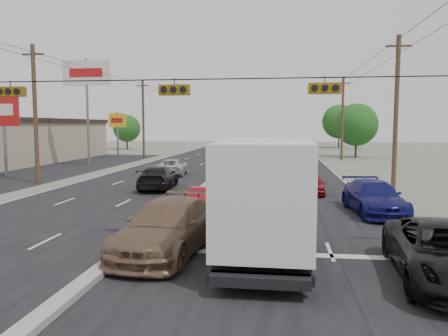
% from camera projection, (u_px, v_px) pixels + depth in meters
% --- Properties ---
extents(ground, '(200.00, 200.00, 0.00)m').
position_uv_depth(ground, '(135.00, 245.00, 15.55)').
color(ground, '#606356').
rests_on(ground, ground).
extents(road_surface, '(20.00, 160.00, 0.02)m').
position_uv_depth(road_surface, '(231.00, 167.00, 45.15)').
color(road_surface, black).
rests_on(road_surface, ground).
extents(center_median, '(0.50, 160.00, 0.20)m').
position_uv_depth(center_median, '(231.00, 166.00, 45.14)').
color(center_median, gray).
rests_on(center_median, ground).
extents(parking_lot, '(10.00, 42.00, 0.02)m').
position_uv_depth(parking_lot, '(51.00, 169.00, 42.40)').
color(parking_lot, black).
rests_on(parking_lot, ground).
extents(utility_pole_left_b, '(1.60, 0.30, 10.00)m').
position_uv_depth(utility_pole_left_b, '(35.00, 113.00, 31.46)').
color(utility_pole_left_b, '#422D1E').
rests_on(utility_pole_left_b, ground).
extents(utility_pole_left_c, '(1.60, 0.30, 10.00)m').
position_uv_depth(utility_pole_left_c, '(143.00, 119.00, 56.13)').
color(utility_pole_left_c, '#422D1E').
rests_on(utility_pole_left_c, ground).
extents(utility_pole_right_b, '(1.60, 0.30, 10.00)m').
position_uv_depth(utility_pole_right_b, '(396.00, 112.00, 28.24)').
color(utility_pole_right_b, '#422D1E').
rests_on(utility_pole_right_b, ground).
extents(utility_pole_right_c, '(1.60, 0.30, 10.00)m').
position_uv_depth(utility_pole_right_c, '(342.00, 118.00, 52.92)').
color(utility_pole_right_c, '#422D1E').
rests_on(utility_pole_right_c, ground).
extents(traffic_signals, '(25.00, 0.30, 0.54)m').
position_uv_depth(traffic_signals, '(172.00, 89.00, 14.83)').
color(traffic_signals, black).
rests_on(traffic_signals, ground).
extents(pole_sign_mid, '(2.60, 0.25, 7.00)m').
position_uv_depth(pole_sign_mid, '(4.00, 115.00, 35.00)').
color(pole_sign_mid, slate).
rests_on(pole_sign_mid, ground).
extents(pole_sign_billboard, '(5.00, 0.25, 11.00)m').
position_uv_depth(pole_sign_billboard, '(87.00, 80.00, 44.18)').
color(pole_sign_billboard, slate).
rests_on(pole_sign_billboard, ground).
extents(pole_sign_far, '(2.20, 0.25, 6.00)m').
position_uv_depth(pole_sign_far, '(117.00, 124.00, 56.65)').
color(pole_sign_far, slate).
rests_on(pole_sign_far, ground).
extents(tree_left_far, '(4.80, 4.80, 6.12)m').
position_uv_depth(tree_left_far, '(127.00, 128.00, 77.23)').
color(tree_left_far, '#382619').
rests_on(tree_left_far, ground).
extents(tree_right_mid, '(5.60, 5.60, 7.14)m').
position_uv_depth(tree_right_mid, '(356.00, 125.00, 57.60)').
color(tree_right_mid, '#382619').
rests_on(tree_right_mid, ground).
extents(tree_right_far, '(6.40, 6.40, 8.16)m').
position_uv_depth(tree_right_far, '(339.00, 122.00, 82.09)').
color(tree_right_far, '#382619').
rests_on(tree_right_far, ground).
extents(box_truck, '(2.70, 7.50, 3.80)m').
position_uv_depth(box_truck, '(266.00, 199.00, 13.80)').
color(box_truck, black).
rests_on(box_truck, ground).
extents(tan_sedan, '(3.02, 6.15, 1.72)m').
position_uv_depth(tan_sedan, '(168.00, 227.00, 14.55)').
color(tan_sedan, brown).
rests_on(tan_sedan, ground).
extents(red_sedan, '(1.44, 3.78, 1.23)m').
position_uv_depth(red_sedan, '(203.00, 201.00, 21.02)').
color(red_sedan, '#9E0919').
rests_on(red_sedan, ground).
extents(black_suv, '(3.09, 5.93, 1.60)m').
position_uv_depth(black_suv, '(447.00, 254.00, 11.79)').
color(black_suv, black).
rests_on(black_suv, ground).
extents(queue_car_a, '(2.27, 4.65, 1.53)m').
position_uv_depth(queue_car_a, '(245.00, 184.00, 25.94)').
color(queue_car_a, black).
rests_on(queue_car_a, ground).
extents(queue_car_b, '(1.61, 3.89, 1.25)m').
position_uv_depth(queue_car_b, '(262.00, 194.00, 23.21)').
color(queue_car_b, '#BCBCBE').
rests_on(queue_car_b, ground).
extents(queue_car_d, '(2.70, 5.57, 1.56)m').
position_uv_depth(queue_car_d, '(374.00, 198.00, 21.00)').
color(queue_car_d, '#111359').
rests_on(queue_car_d, ground).
extents(queue_car_e, '(1.47, 3.59, 1.22)m').
position_uv_depth(queue_car_e, '(312.00, 184.00, 27.03)').
color(queue_car_e, maroon).
rests_on(queue_car_e, ground).
extents(oncoming_near, '(2.69, 5.51, 1.54)m').
position_uv_depth(oncoming_near, '(158.00, 178.00, 29.12)').
color(oncoming_near, black).
rests_on(oncoming_near, ground).
extents(oncoming_far, '(2.73, 5.11, 1.37)m').
position_uv_depth(oncoming_far, '(172.00, 167.00, 37.39)').
color(oncoming_far, '#B3B7BB').
rests_on(oncoming_far, ground).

